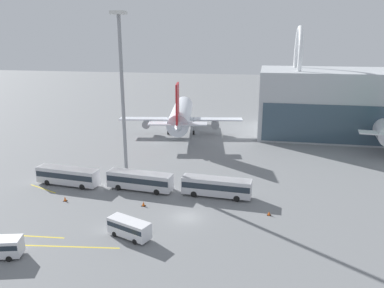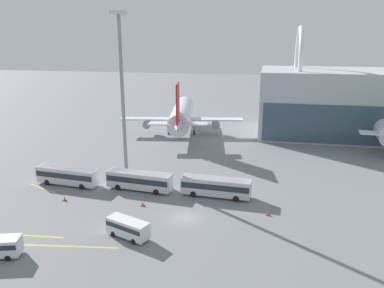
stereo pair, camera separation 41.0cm
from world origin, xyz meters
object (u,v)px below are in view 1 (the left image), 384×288
Objects in this scene: service_van_foreground at (129,227)px; floodlight_mast at (122,79)px; shuttle_bus_2 at (217,186)px; airliner_at_gate_near at (181,115)px; airliner_at_gate_far at (378,121)px; traffic_cone_0 at (269,213)px; traffic_cone_2 at (65,199)px; shuttle_bus_0 at (68,175)px; traffic_cone_1 at (143,204)px; shuttle_bus_1 at (140,180)px.

service_van_foreground is 0.21× the size of floodlight_mast.
shuttle_bus_2 is at bearing -26.64° from floodlight_mast.
airliner_at_gate_near is 49.60m from airliner_at_gate_far.
traffic_cone_0 is 0.83× the size of traffic_cone_2.
airliner_at_gate_near is at bearing 81.81° from floodlight_mast.
shuttle_bus_0 is 25.91m from shuttle_bus_2.
floodlight_mast is (6.95, 9.61, 15.67)m from shuttle_bus_0.
airliner_at_gate_far reaches higher than traffic_cone_1.
service_van_foreground is 9.37m from traffic_cone_1.
shuttle_bus_1 is 12.17m from traffic_cone_2.
traffic_cone_0 is (27.31, -14.69, -17.20)m from floodlight_mast.
traffic_cone_1 is (4.23, -44.97, -4.75)m from airliner_at_gate_near.
airliner_at_gate_far reaches higher than service_van_foreground.
service_van_foreground is 16.33m from traffic_cone_2.
shuttle_bus_1 is 1.01× the size of shuttle_bus_2.
traffic_cone_0 is at bearing -8.53° from shuttle_bus_1.
shuttle_bus_0 reaches higher than traffic_cone_2.
traffic_cone_2 is at bearing -141.56° from shuttle_bus_1.
shuttle_bus_1 is (-47.77, -42.33, -3.00)m from airliner_at_gate_far.
shuttle_bus_1 reaches higher than traffic_cone_0.
service_van_foreground is (5.40, -54.21, -3.69)m from airliner_at_gate_near.
shuttle_bus_2 is at bearing 4.73° from shuttle_bus_1.
traffic_cone_2 is at bearing -104.70° from floodlight_mast.
shuttle_bus_2 is at bearing 5.55° from shuttle_bus_0.
shuttle_bus_0 is at bearing 171.57° from traffic_cone_0.
floodlight_mast is at bearing 156.85° from shuttle_bus_2.
service_van_foreground is at bearing -31.86° from traffic_cone_2.
shuttle_bus_2 is at bearing -168.77° from airliner_at_gate_near.
shuttle_bus_0 is (-60.72, -42.65, -3.00)m from airliner_at_gate_far.
shuttle_bus_2 is 14.92× the size of traffic_cone_2.
traffic_cone_1 is (-18.80, -0.52, 0.05)m from traffic_cone_0.
floodlight_mast reaches higher than service_van_foreground.
traffic_cone_0 is at bearing -28.29° from shuttle_bus_2.
shuttle_bus_1 is 15.59m from service_van_foreground.
shuttle_bus_2 reaches higher than service_van_foreground.
traffic_cone_2 is (-8.44, -45.61, -4.73)m from airliner_at_gate_near.
traffic_cone_1 is at bearing -60.76° from floodlight_mast.
traffic_cone_1 is at bearing -61.40° from service_van_foreground.
floodlight_mast is 40.53× the size of traffic_cone_1.
traffic_cone_1 is at bearing 2.88° from traffic_cone_2.
shuttle_bus_2 reaches higher than traffic_cone_1.
traffic_cone_2 is at bearing -10.49° from service_van_foreground.
airliner_at_gate_near is 46.62m from traffic_cone_2.
shuttle_bus_0 is 16.51m from traffic_cone_1.
shuttle_bus_2 is at bearing 15.32° from traffic_cone_2.
airliner_at_gate_far is 64.37m from floodlight_mast.
traffic_cone_1 is (8.51, -15.20, -17.15)m from floodlight_mast.
service_van_foreground is at bearing -36.39° from shuttle_bus_0.
traffic_cone_1 is at bearing -61.32° from shuttle_bus_1.
shuttle_bus_0 is at bearing 160.11° from traffic_cone_1.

